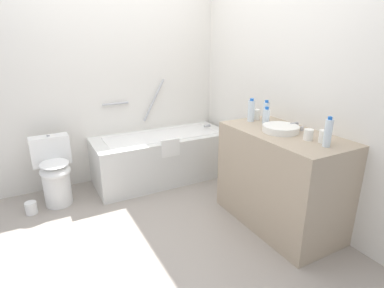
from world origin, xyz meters
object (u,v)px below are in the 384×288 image
object	(u,v)px
sink_faucet	(296,126)
water_bottle_0	(266,112)
water_bottle_1	(251,111)
toilet_paper_roll	(31,208)
drinking_glass_2	(257,115)
water_bottle_2	(266,117)
toilet	(55,172)
bathtub	(162,156)
drinking_glass_1	(323,137)
drinking_glass_0	(308,135)
water_bottle_3	(328,133)
sink_basin	(281,129)

from	to	relation	value
sink_faucet	water_bottle_0	distance (m)	0.33
water_bottle_1	toilet_paper_roll	bearing A→B (deg)	158.09
water_bottle_0	drinking_glass_2	size ratio (longest dim) A/B	2.19
water_bottle_2	drinking_glass_2	bearing A→B (deg)	69.74
sink_faucet	water_bottle_0	xyz separation A→B (m)	(-0.10, 0.31, 0.07)
water_bottle_2	toilet	bearing A→B (deg)	146.91
bathtub	sink_faucet	distance (m)	1.70
drinking_glass_1	drinking_glass_0	bearing A→B (deg)	113.60
water_bottle_1	water_bottle_3	distance (m)	0.87
drinking_glass_0	drinking_glass_1	bearing A→B (deg)	-66.40
bathtub	sink_basin	world-z (taller)	bathtub
bathtub	sink_basin	xyz separation A→B (m)	(0.54, -1.40, 0.62)
sink_faucet	water_bottle_2	size ratio (longest dim) A/B	0.83
sink_basin	water_bottle_3	bearing A→B (deg)	-86.06
sink_faucet	sink_basin	bearing A→B (deg)	180.00
water_bottle_1	water_bottle_0	bearing A→B (deg)	-53.26
toilet	water_bottle_0	bearing A→B (deg)	58.75
drinking_glass_0	drinking_glass_2	bearing A→B (deg)	84.94
drinking_glass_0	drinking_glass_2	distance (m)	0.72
water_bottle_0	water_bottle_2	distance (m)	0.13
drinking_glass_0	drinking_glass_1	xyz separation A→B (m)	(0.05, -0.10, 0.01)
water_bottle_3	drinking_glass_1	distance (m)	0.11
toilet	sink_basin	bearing A→B (deg)	50.74
bathtub	toilet	bearing A→B (deg)	-178.40
sink_basin	toilet_paper_roll	world-z (taller)	sink_basin
sink_basin	water_bottle_2	distance (m)	0.21
water_bottle_2	drinking_glass_2	size ratio (longest dim) A/B	1.83
drinking_glass_2	drinking_glass_1	bearing A→B (deg)	-91.28
bathtub	drinking_glass_1	world-z (taller)	bathtub
bathtub	sink_basin	distance (m)	1.63
toilet	drinking_glass_1	distance (m)	2.61
sink_basin	drinking_glass_1	distance (m)	0.39
water_bottle_2	drinking_glass_0	world-z (taller)	water_bottle_2
bathtub	drinking_glass_1	size ratio (longest dim) A/B	16.24
water_bottle_0	drinking_glass_1	world-z (taller)	water_bottle_0
water_bottle_1	sink_faucet	bearing A→B (deg)	-66.71
water_bottle_1	drinking_glass_1	bearing A→B (deg)	-84.75
toilet	water_bottle_2	distance (m)	2.22
water_bottle_1	drinking_glass_0	size ratio (longest dim) A/B	2.56
water_bottle_2	drinking_glass_2	distance (m)	0.26
bathtub	drinking_glass_2	size ratio (longest dim) A/B	16.36
water_bottle_0	drinking_glass_0	xyz separation A→B (m)	(-0.06, -0.58, -0.06)
drinking_glass_0	drinking_glass_2	size ratio (longest dim) A/B	0.88
drinking_glass_0	toilet_paper_roll	world-z (taller)	drinking_glass_0
toilet_paper_roll	water_bottle_0	bearing A→B (deg)	-23.75
toilet	toilet_paper_roll	distance (m)	0.42
sink_basin	sink_faucet	bearing A→B (deg)	0.00
drinking_glass_2	water_bottle_2	bearing A→B (deg)	-110.26
toilet	drinking_glass_0	bearing A→B (deg)	46.13
water_bottle_3	drinking_glass_0	bearing A→B (deg)	88.83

